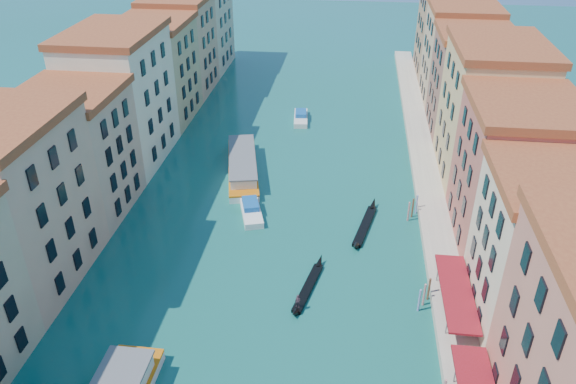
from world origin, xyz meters
name	(u,v)px	position (x,y,z in m)	size (l,w,h in m)	color
left_bank_palazzos	(105,117)	(-26.00, 64.68, 9.71)	(12.80, 128.40, 21.00)	#C7B28E
right_bank_palazzos	(496,135)	(30.00, 65.00, 9.75)	(12.80, 128.40, 21.00)	#A64239
quay	(429,190)	(22.00, 65.00, 0.50)	(4.00, 140.00, 1.00)	#AD9F8B
mooring_poles_right	(435,376)	(19.10, 28.80, 1.30)	(1.44, 54.24, 3.20)	#58331E
vaporetto_far	(242,165)	(-6.43, 68.05, 1.28)	(8.36, 19.62, 2.85)	silver
gondola_fore	(308,287)	(6.32, 41.09, 0.38)	(3.28, 11.33, 2.28)	black
gondola_far	(365,224)	(12.77, 54.83, 0.37)	(3.70, 12.60, 1.80)	black
motorboat_mid	(251,209)	(-2.97, 56.21, 0.65)	(4.74, 8.41, 1.66)	white
motorboat_far	(301,117)	(0.53, 89.90, 0.63)	(3.15, 8.04, 1.63)	silver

